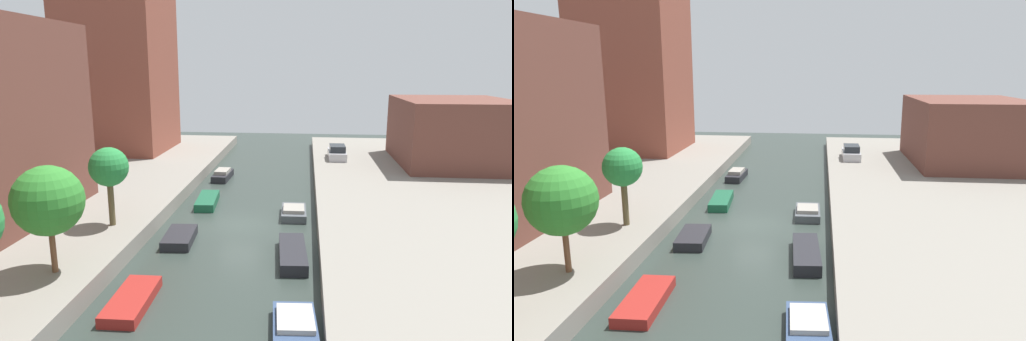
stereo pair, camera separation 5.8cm
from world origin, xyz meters
The scene contains 15 objects.
ground_plane centered at (0.00, 0.00, 0.00)m, with size 84.00×84.00×0.00m, color #2D3833.
quay_left centered at (-15.00, 0.00, 0.50)m, with size 20.00×64.00×1.00m, color gray.
quay_right centered at (15.00, 0.00, 0.50)m, with size 20.00×64.00×1.00m, color gray.
apartment_tower_far centered at (-16.00, 20.71, 10.72)m, with size 10.00×10.46×19.43m, color brown.
low_block_right centered at (18.00, 16.87, 4.06)m, with size 10.00×12.68×6.11m, color brown.
street_tree_1 centered at (-7.03, -10.00, 4.35)m, with size 3.12×3.12×4.92m.
street_tree_2 centered at (-7.03, -3.64, 4.43)m, with size 2.26×2.26×4.62m.
parked_car centered at (7.33, 17.88, 1.59)m, with size 1.72×4.25×1.40m.
moored_boat_left_1 centered at (-3.16, -10.82, 0.24)m, with size 1.66×3.92×0.49m.
moored_boat_left_2 centered at (-3.09, -3.41, 0.28)m, with size 1.86×3.35×0.55m.
moored_boat_left_3 centered at (-3.05, 4.16, 0.29)m, with size 1.71×4.23×0.57m.
moored_boat_left_4 centered at (-3.33, 12.07, 0.39)m, with size 1.50×3.74×0.91m.
moored_boat_right_1 centered at (3.90, -12.38, 0.31)m, with size 1.94×3.72×0.71m.
moored_boat_right_2 centered at (3.59, -5.17, 0.32)m, with size 1.72×4.61×0.64m.
moored_boat_right_3 centered at (3.45, 1.99, 0.33)m, with size 1.75×3.25×0.76m.
Camera 1 is at (4.11, -28.18, 10.11)m, focal length 32.19 mm.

